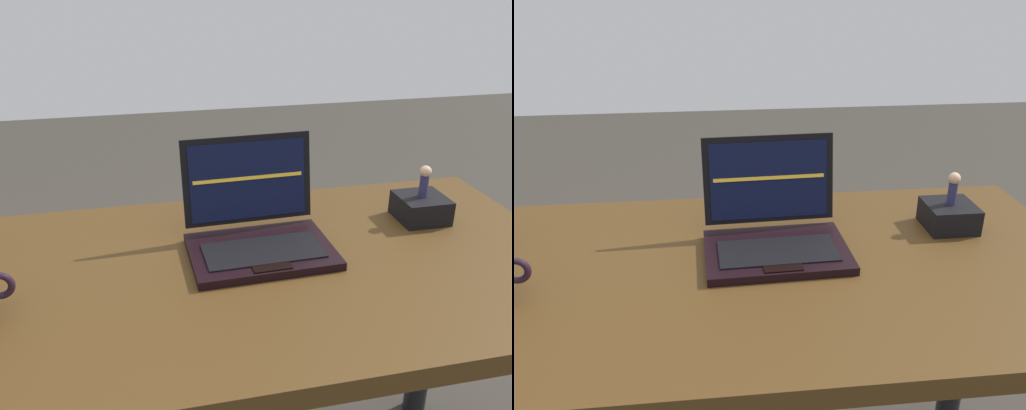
{
  "view_description": "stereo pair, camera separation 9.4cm",
  "coord_description": "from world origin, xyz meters",
  "views": [
    {
      "loc": [
        -0.12,
        -0.83,
        1.22
      ],
      "look_at": [
        0.07,
        0.01,
        0.84
      ],
      "focal_mm": 37.8,
      "sensor_mm": 36.0,
      "label": 1
    },
    {
      "loc": [
        -0.02,
        -0.85,
        1.22
      ],
      "look_at": [
        0.07,
        0.01,
        0.84
      ],
      "focal_mm": 37.8,
      "sensor_mm": 36.0,
      "label": 2
    }
  ],
  "objects": [
    {
      "name": "laptop_front",
      "position": [
        0.09,
        0.06,
        0.76
      ],
      "size": [
        0.27,
        0.23,
        0.2
      ],
      "color": "black",
      "rests_on": "desk"
    },
    {
      "name": "figurine_stand",
      "position": [
        0.46,
        0.11,
        0.75
      ],
      "size": [
        0.1,
        0.1,
        0.05
      ],
      "primitive_type": "cube",
      "color": "black",
      "rests_on": "desk"
    },
    {
      "name": "figurine",
      "position": [
        0.46,
        0.11,
        0.81
      ],
      "size": [
        0.02,
        0.02,
        0.07
      ],
      "color": "#28274F",
      "rests_on": "figurine_stand"
    },
    {
      "name": "desk",
      "position": [
        0.0,
        0.0,
        0.61
      ],
      "size": [
        1.35,
        0.64,
        0.72
      ],
      "color": "#462E13",
      "rests_on": "ground"
    }
  ]
}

